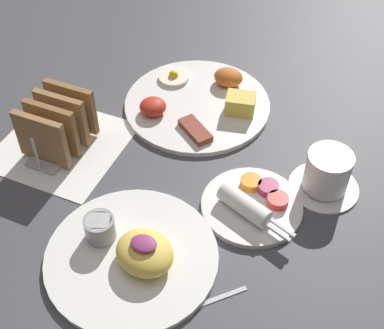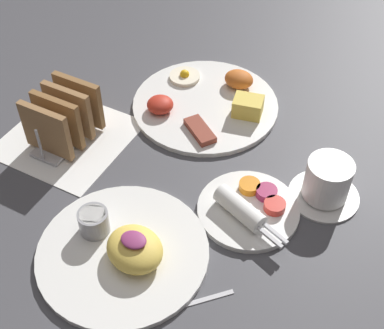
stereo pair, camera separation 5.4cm
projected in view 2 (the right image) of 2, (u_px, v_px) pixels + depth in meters
name	position (u px, v px, depth m)	size (l,w,h in m)	color
ground_plane	(148.00, 177.00, 0.94)	(3.00, 3.00, 0.00)	#47474C
napkin_flat	(68.00, 138.00, 1.01)	(0.22, 0.22, 0.00)	white
plate_breakfast	(207.00, 102.00, 1.07)	(0.29, 0.29, 0.05)	white
plate_condiments	(248.00, 208.00, 0.88)	(0.17, 0.17, 0.04)	white
plate_foreground	(123.00, 248.00, 0.82)	(0.27, 0.27, 0.06)	white
toast_rack	(64.00, 117.00, 0.97)	(0.10, 0.15, 0.10)	#B7B7BC
coffee_cup	(327.00, 182.00, 0.88)	(0.12, 0.12, 0.08)	white
teaspoon	(176.00, 307.00, 0.76)	(0.10, 0.10, 0.01)	silver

